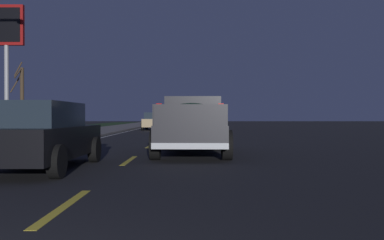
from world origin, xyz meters
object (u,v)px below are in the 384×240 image
Objects in this scene: sedan_tan at (155,121)px; bare_tree_far at (22,98)px; pickup_truck at (193,124)px; sedan_black at (39,135)px; sedan_green at (195,122)px; gas_price_sign at (6,38)px; sedan_red at (194,120)px.

bare_tree_far is (-6.40, 9.21, 1.78)m from sedan_tan.
pickup_truck is at bearing -172.04° from sedan_tan.
bare_tree_far is (21.29, 9.00, 1.78)m from sedan_black.
sedan_black is 1.00× the size of sedan_green.
sedan_green is at bearing -0.77° from pickup_truck.
gas_price_sign reaches higher than sedan_tan.
bare_tree_far is at bearing 16.73° from gas_price_sign.
sedan_black is 23.18m from bare_tree_far.
sedan_green is at bearing -55.79° from gas_price_sign.
sedan_tan is at bearing 26.02° from sedan_green.
bare_tree_far is (-12.03, 12.75, 1.78)m from sedan_red.
sedan_green is (-7.26, -3.55, 0.00)m from sedan_tan.
sedan_black is (-3.93, 3.54, -0.20)m from pickup_truck.
sedan_green is 12.90m from sedan_red.
gas_price_sign reaches higher than bare_tree_far.
pickup_truck is 1.24× the size of sedan_red.
sedan_red is at bearing -32.15° from sedan_tan.
bare_tree_far is at bearing 35.84° from pickup_truck.
pickup_truck reaches higher than sedan_tan.
gas_price_sign is (13.37, 6.62, 4.71)m from sedan_black.
sedan_tan is 1.00× the size of sedan_black.
sedan_green is (16.49, -0.22, -0.20)m from pickup_truck.
sedan_black is at bearing 173.57° from sedan_red.
bare_tree_far is (17.36, 12.53, 1.58)m from pickup_truck.
sedan_green is at bearing -93.86° from bare_tree_far.
pickup_truck is 0.75× the size of gas_price_sign.
sedan_black is 33.54m from sedan_red.
sedan_tan is 1.00× the size of sedan_red.
sedan_red is (33.33, -3.75, 0.00)m from sedan_black.
pickup_truck is at bearing -132.91° from gas_price_sign.
pickup_truck reaches higher than sedan_red.
sedan_green is 12.91m from bare_tree_far.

